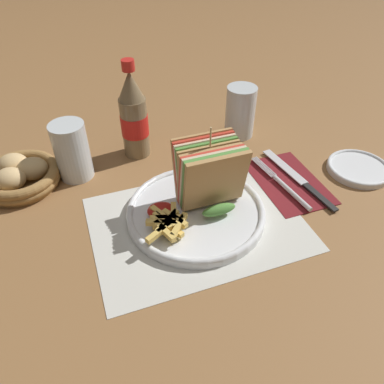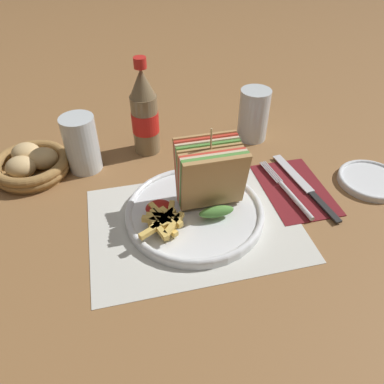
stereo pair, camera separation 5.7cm
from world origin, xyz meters
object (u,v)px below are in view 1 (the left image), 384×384
at_px(knife, 299,179).
at_px(side_saucer, 359,168).
at_px(club_sandwich, 209,175).
at_px(coke_bottle_near, 134,117).
at_px(plate_main, 196,211).
at_px(fork, 285,186).
at_px(bread_basket, 20,176).
at_px(glass_far, 73,155).
at_px(glass_near, 240,112).

height_order(knife, side_saucer, side_saucer).
bearing_deg(club_sandwich, coke_bottle_near, 111.06).
height_order(plate_main, fork, plate_main).
distance_m(fork, bread_basket, 0.52).
distance_m(fork, knife, 0.04).
xyz_separation_m(club_sandwich, glass_far, (-0.22, 0.18, -0.02)).
height_order(plate_main, side_saucer, plate_main).
height_order(coke_bottle_near, glass_far, coke_bottle_near).
bearing_deg(fork, glass_far, 146.68).
bearing_deg(side_saucer, fork, -179.33).
relative_size(knife, bread_basket, 1.43).
distance_m(fork, glass_far, 0.42).
xyz_separation_m(plate_main, fork, (0.19, 0.01, -0.00)).
xyz_separation_m(knife, coke_bottle_near, (-0.28, 0.21, 0.08)).
bearing_deg(coke_bottle_near, side_saucer, -27.97).
bearing_deg(knife, plate_main, 179.10).
bearing_deg(glass_far, bread_basket, 176.91).
height_order(club_sandwich, bread_basket, club_sandwich).
relative_size(knife, side_saucer, 1.72).
bearing_deg(bread_basket, side_saucer, -16.09).
xyz_separation_m(club_sandwich, bread_basket, (-0.32, 0.18, -0.05)).
relative_size(plate_main, bread_basket, 1.62).
xyz_separation_m(glass_far, side_saucer, (0.55, -0.18, -0.04)).
bearing_deg(coke_bottle_near, fork, -42.79).
bearing_deg(plate_main, glass_far, 133.64).
relative_size(glass_near, side_saucer, 0.93).
distance_m(plate_main, club_sandwich, 0.07).
xyz_separation_m(knife, bread_basket, (-0.52, 0.18, 0.02)).
bearing_deg(knife, bread_basket, 154.31).
bearing_deg(glass_near, club_sandwich, -127.29).
relative_size(coke_bottle_near, glass_far, 1.77).
distance_m(knife, side_saucer, 0.14).
xyz_separation_m(fork, side_saucer, (0.17, 0.00, -0.00)).
distance_m(club_sandwich, fork, 0.17).
xyz_separation_m(bread_basket, side_saucer, (0.66, -0.19, -0.01)).
height_order(knife, coke_bottle_near, coke_bottle_near).
bearing_deg(bread_basket, knife, -18.71).
bearing_deg(fork, plate_main, 175.93).
bearing_deg(bread_basket, coke_bottle_near, 7.35).
distance_m(plate_main, fork, 0.19).
relative_size(glass_far, bread_basket, 0.77).
height_order(club_sandwich, fork, club_sandwich).
bearing_deg(knife, side_saucer, -12.38).
bearing_deg(glass_far, side_saucer, -18.46).
xyz_separation_m(knife, glass_far, (-0.41, 0.17, 0.04)).
relative_size(club_sandwich, knife, 0.69).
distance_m(plate_main, bread_basket, 0.35).
relative_size(glass_far, side_saucer, 0.93).
relative_size(fork, knife, 0.83).
bearing_deg(plate_main, coke_bottle_near, 102.50).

